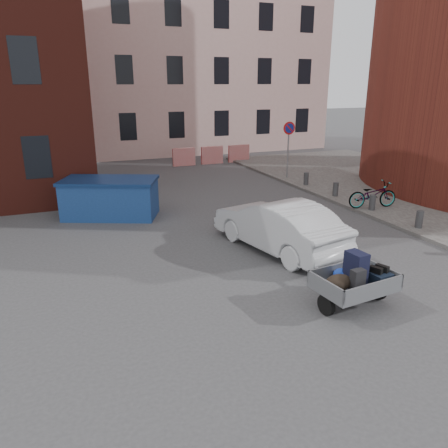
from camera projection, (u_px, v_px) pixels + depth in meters
name	position (u px, v px, depth m)	size (l,w,h in m)	color
ground	(268.00, 276.00, 10.69)	(120.00, 120.00, 0.00)	#38383A
sidewalk	(440.00, 197.00, 17.78)	(9.00, 24.00, 0.12)	#474442
building_pink	(200.00, 44.00, 30.06)	(16.00, 8.00, 14.00)	#CBA29C
no_parking_sign	(289.00, 138.00, 20.57)	(0.60, 0.09, 2.65)	gray
bollards	(372.00, 202.00, 15.72)	(0.22, 9.02, 0.55)	#3A3A3D
barriers	(212.00, 155.00, 25.26)	(4.70, 0.18, 1.00)	red
trailer	(354.00, 280.00, 9.03)	(1.70, 1.87, 1.20)	black
dumpster	(110.00, 198.00, 15.20)	(3.61, 2.81, 1.35)	navy
silver_car	(278.00, 225.00, 12.16)	(1.51, 4.34, 1.43)	silver
bicycle	(372.00, 195.00, 15.95)	(0.64, 1.84, 0.97)	black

